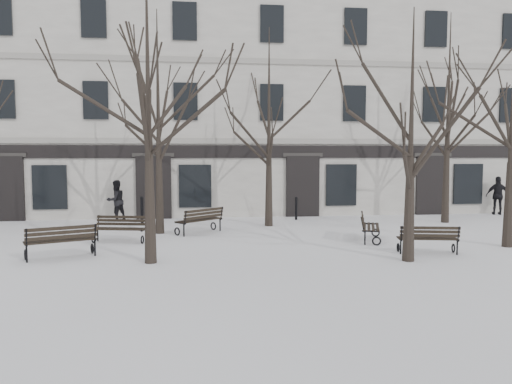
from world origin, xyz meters
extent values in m
plane|color=white|center=(0.00, 0.00, 0.00)|extent=(100.00, 100.00, 0.00)
cube|color=beige|center=(0.00, 13.00, 5.50)|extent=(40.00, 10.00, 11.00)
cube|color=gray|center=(0.00, 7.97, 3.60)|extent=(40.00, 0.12, 0.25)
cube|color=gray|center=(0.00, 7.97, 7.30)|extent=(40.00, 0.12, 0.25)
cube|color=black|center=(0.00, 7.96, 3.10)|extent=(40.00, 0.10, 0.60)
cube|color=black|center=(-10.00, 7.94, 1.45)|extent=(1.60, 0.22, 2.90)
cube|color=#2D2B28|center=(-10.00, 7.90, 2.95)|extent=(1.90, 0.08, 0.18)
cube|color=black|center=(-8.10, 7.95, 1.50)|extent=(1.50, 0.14, 2.00)
cube|color=black|center=(-3.50, 7.94, 1.45)|extent=(1.60, 0.22, 2.90)
cube|color=#2D2B28|center=(-3.50, 7.90, 2.95)|extent=(1.90, 0.08, 0.18)
cube|color=black|center=(-1.60, 7.95, 1.50)|extent=(1.50, 0.14, 2.00)
cube|color=black|center=(3.50, 7.94, 1.45)|extent=(1.60, 0.22, 2.90)
cube|color=#2D2B28|center=(3.50, 7.90, 2.95)|extent=(1.90, 0.08, 0.18)
cube|color=black|center=(5.40, 7.95, 1.50)|extent=(1.50, 0.14, 2.00)
cube|color=black|center=(10.00, 7.94, 1.45)|extent=(1.60, 0.22, 2.90)
cube|color=#2D2B28|center=(10.00, 7.90, 2.95)|extent=(1.90, 0.08, 0.18)
cube|color=black|center=(11.90, 7.95, 1.50)|extent=(1.50, 0.14, 2.00)
cube|color=black|center=(-10.00, 7.95, 5.40)|extent=(1.10, 0.14, 1.70)
cube|color=black|center=(-6.00, 7.95, 5.40)|extent=(1.10, 0.14, 1.70)
cube|color=black|center=(-6.00, 7.95, 9.00)|extent=(1.10, 0.14, 1.70)
cube|color=black|center=(-2.00, 7.95, 5.40)|extent=(1.10, 0.14, 1.70)
cube|color=black|center=(-2.00, 7.95, 9.00)|extent=(1.10, 0.14, 1.70)
cube|color=black|center=(2.00, 7.95, 5.40)|extent=(1.10, 0.14, 1.70)
cube|color=black|center=(2.00, 7.95, 9.00)|extent=(1.10, 0.14, 1.70)
cube|color=black|center=(6.00, 7.95, 5.40)|extent=(1.10, 0.14, 1.70)
cube|color=black|center=(6.00, 7.95, 9.00)|extent=(1.10, 0.14, 1.70)
cube|color=black|center=(10.00, 7.95, 5.40)|extent=(1.10, 0.14, 1.70)
cube|color=black|center=(10.00, 7.95, 9.00)|extent=(1.10, 0.14, 1.70)
cube|color=black|center=(14.00, 7.95, 5.40)|extent=(1.10, 0.14, 1.70)
cone|color=black|center=(-2.83, -1.52, 1.75)|extent=(0.34, 0.34, 3.50)
cone|color=black|center=(4.36, -2.14, 1.47)|extent=(0.34, 0.34, 2.94)
cone|color=black|center=(8.46, -0.48, 1.37)|extent=(0.34, 0.34, 2.74)
cone|color=black|center=(-2.94, 3.63, 1.75)|extent=(0.34, 0.34, 3.49)
cone|color=black|center=(1.44, 5.04, 1.71)|extent=(0.34, 0.34, 3.41)
cone|color=black|center=(9.27, 5.14, 1.89)|extent=(0.34, 0.34, 3.78)
torus|color=black|center=(-4.71, 0.00, 0.15)|extent=(0.17, 0.31, 0.31)
cylinder|color=black|center=(-4.55, -0.36, 0.24)|extent=(0.05, 0.05, 0.49)
cube|color=black|center=(-4.63, -0.18, 0.49)|extent=(0.28, 0.57, 0.05)
torus|color=black|center=(-6.41, -0.72, 0.15)|extent=(0.17, 0.31, 0.31)
cylinder|color=black|center=(-6.25, -1.08, 0.24)|extent=(0.05, 0.05, 0.49)
cube|color=black|center=(-6.33, -0.90, 0.49)|extent=(0.28, 0.57, 0.05)
cube|color=black|center=(-5.57, -0.32, 0.51)|extent=(1.84, 0.85, 0.04)
cube|color=black|center=(-5.51, -0.46, 0.51)|extent=(1.84, 0.85, 0.04)
cube|color=black|center=(-5.45, -0.60, 0.51)|extent=(1.84, 0.85, 0.04)
cube|color=black|center=(-5.40, -0.74, 0.51)|extent=(1.84, 0.85, 0.04)
cube|color=black|center=(-5.38, -0.78, 0.65)|extent=(1.81, 0.80, 0.10)
cube|color=black|center=(-5.37, -0.80, 0.78)|extent=(1.81, 0.80, 0.10)
cube|color=black|center=(-5.36, -0.82, 0.91)|extent=(1.81, 0.80, 0.10)
cylinder|color=black|center=(-4.52, -0.44, 0.71)|extent=(0.10, 0.16, 0.54)
cylinder|color=black|center=(-6.22, -1.16, 0.71)|extent=(0.10, 0.16, 0.54)
torus|color=black|center=(6.23, -1.18, 0.14)|extent=(0.10, 0.29, 0.28)
cylinder|color=black|center=(6.16, -1.52, 0.22)|extent=(0.05, 0.05, 0.44)
cube|color=black|center=(6.20, -1.35, 0.44)|extent=(0.15, 0.54, 0.05)
torus|color=black|center=(4.60, -0.86, 0.14)|extent=(0.10, 0.29, 0.28)
cylinder|color=black|center=(4.54, -1.20, 0.22)|extent=(0.05, 0.05, 0.44)
cube|color=black|center=(4.57, -1.03, 0.44)|extent=(0.15, 0.54, 0.05)
cube|color=black|center=(5.43, -0.98, 0.46)|extent=(1.74, 0.42, 0.03)
cube|color=black|center=(5.40, -1.11, 0.46)|extent=(1.74, 0.42, 0.03)
cube|color=black|center=(5.37, -1.25, 0.46)|extent=(1.74, 0.42, 0.03)
cube|color=black|center=(5.35, -1.38, 0.46)|extent=(1.74, 0.42, 0.03)
cube|color=black|center=(5.34, -1.42, 0.59)|extent=(1.73, 0.37, 0.09)
cube|color=black|center=(5.34, -1.44, 0.70)|extent=(1.73, 0.37, 0.09)
cube|color=black|center=(5.33, -1.46, 0.82)|extent=(1.73, 0.37, 0.09)
cylinder|color=black|center=(6.15, -1.60, 0.63)|extent=(0.07, 0.14, 0.49)
cylinder|color=black|center=(4.52, -1.28, 0.63)|extent=(0.07, 0.14, 0.49)
torus|color=black|center=(-5.03, 1.83, 0.14)|extent=(0.11, 0.29, 0.29)
cylinder|color=black|center=(-4.95, 2.18, 0.22)|extent=(0.05, 0.05, 0.45)
cube|color=black|center=(-4.99, 2.01, 0.45)|extent=(0.16, 0.55, 0.05)
torus|color=black|center=(-3.37, 1.48, 0.14)|extent=(0.11, 0.29, 0.29)
cylinder|color=black|center=(-3.29, 1.83, 0.22)|extent=(0.05, 0.05, 0.45)
cube|color=black|center=(-3.33, 1.65, 0.45)|extent=(0.16, 0.55, 0.05)
cube|color=black|center=(-4.21, 1.61, 0.47)|extent=(1.77, 0.46, 0.03)
cube|color=black|center=(-4.18, 1.75, 0.47)|extent=(1.77, 0.46, 0.03)
cube|color=black|center=(-4.15, 1.89, 0.47)|extent=(1.77, 0.46, 0.03)
cube|color=black|center=(-4.12, 2.02, 0.47)|extent=(1.77, 0.46, 0.03)
cube|color=black|center=(-4.11, 2.06, 0.60)|extent=(1.76, 0.41, 0.09)
cube|color=black|center=(-4.11, 2.08, 0.72)|extent=(1.76, 0.41, 0.09)
cube|color=black|center=(-4.10, 2.11, 0.84)|extent=(1.76, 0.41, 0.09)
cylinder|color=black|center=(-4.93, 2.26, 0.65)|extent=(0.07, 0.15, 0.50)
cylinder|color=black|center=(-3.28, 1.91, 0.65)|extent=(0.07, 0.15, 0.50)
torus|color=black|center=(-0.90, 4.24, 0.15)|extent=(0.25, 0.27, 0.31)
cylinder|color=black|center=(-0.64, 3.95, 0.24)|extent=(0.05, 0.05, 0.48)
cube|color=black|center=(-0.77, 4.09, 0.48)|extent=(0.43, 0.48, 0.05)
torus|color=black|center=(-2.27, 3.04, 0.15)|extent=(0.25, 0.27, 0.31)
cylinder|color=black|center=(-2.02, 2.75, 0.24)|extent=(0.05, 0.05, 0.48)
cube|color=black|center=(-2.14, 2.89, 0.48)|extent=(0.43, 0.48, 0.05)
cube|color=black|center=(-1.61, 3.67, 0.50)|extent=(1.52, 1.35, 0.04)
cube|color=black|center=(-1.51, 3.56, 0.50)|extent=(1.52, 1.35, 0.04)
cube|color=black|center=(-1.41, 3.44, 0.50)|extent=(1.52, 1.35, 0.04)
cube|color=black|center=(-1.32, 3.33, 0.50)|extent=(1.52, 1.35, 0.04)
cube|color=black|center=(-1.29, 3.30, 0.64)|extent=(1.48, 1.30, 0.10)
cube|color=black|center=(-1.27, 3.28, 0.77)|extent=(1.48, 1.30, 0.10)
cube|color=black|center=(-1.26, 3.26, 0.90)|extent=(1.48, 1.30, 0.10)
cylinder|color=black|center=(-0.59, 3.88, 0.70)|extent=(0.13, 0.14, 0.53)
cylinder|color=black|center=(-1.96, 2.68, 0.70)|extent=(0.13, 0.14, 0.53)
torus|color=black|center=(4.33, 0.24, 0.15)|extent=(0.30, 0.15, 0.30)
cylinder|color=black|center=(3.97, 0.37, 0.23)|extent=(0.05, 0.05, 0.47)
cube|color=black|center=(4.15, 0.30, 0.47)|extent=(0.56, 0.24, 0.05)
torus|color=black|center=(4.91, 1.92, 0.15)|extent=(0.30, 0.15, 0.30)
cylinder|color=black|center=(4.56, 2.04, 0.23)|extent=(0.05, 0.05, 0.47)
cube|color=black|center=(4.74, 1.98, 0.47)|extent=(0.56, 0.24, 0.05)
cube|color=black|center=(4.66, 1.07, 0.49)|extent=(0.71, 1.80, 0.04)
cube|color=black|center=(4.52, 1.11, 0.49)|extent=(0.71, 1.80, 0.04)
cube|color=black|center=(4.38, 1.16, 0.49)|extent=(0.71, 1.80, 0.04)
cube|color=black|center=(4.25, 1.21, 0.49)|extent=(0.71, 1.80, 0.04)
cube|color=black|center=(4.21, 1.22, 0.63)|extent=(0.66, 1.79, 0.09)
cube|color=black|center=(4.19, 1.23, 0.75)|extent=(0.66, 1.79, 0.09)
cube|color=black|center=(4.16, 1.24, 0.88)|extent=(0.66, 1.79, 0.09)
cylinder|color=black|center=(3.89, 0.39, 0.68)|extent=(0.15, 0.09, 0.52)
cylinder|color=black|center=(4.48, 2.07, 0.68)|extent=(0.15, 0.09, 0.52)
cylinder|color=black|center=(-3.88, 6.36, 0.54)|extent=(0.13, 0.13, 1.09)
sphere|color=black|center=(-3.88, 6.36, 1.11)|extent=(0.15, 0.15, 0.15)
cylinder|color=black|center=(2.96, 6.78, 0.48)|extent=(0.12, 0.12, 0.97)
sphere|color=black|center=(2.96, 6.78, 0.99)|extent=(0.14, 0.14, 0.14)
imported|color=black|center=(-5.13, 7.43, 0.00)|extent=(1.12, 1.10, 1.83)
imported|color=black|center=(13.23, 7.46, 0.00)|extent=(1.20, 0.84, 1.89)
camera|label=1|loc=(-1.57, -15.39, 3.04)|focal=35.00mm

